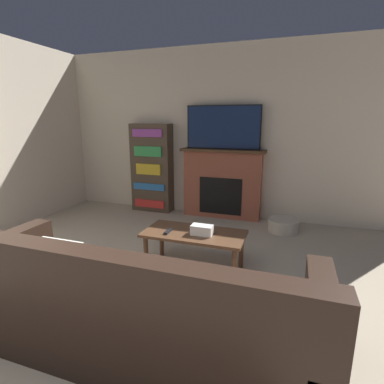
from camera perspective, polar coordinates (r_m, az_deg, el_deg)
name	(u,v)px	position (r m, az deg, el deg)	size (l,w,h in m)	color
wall_back	(214,134)	(4.97, 4.29, 11.01)	(6.20, 0.06, 2.70)	beige
fireplace	(222,183)	(4.89, 5.75, 1.64)	(1.35, 0.28, 1.12)	brown
tv	(223,127)	(4.77, 5.95, 12.14)	(1.17, 0.03, 0.67)	black
couch	(132,310)	(2.24, -11.28, -21.22)	(2.51, 0.85, 0.86)	black
coffee_table	(194,237)	(3.19, 0.41, -8.60)	(1.06, 0.51, 0.42)	brown
tissue_box	(202,230)	(3.10, 1.89, -7.23)	(0.22, 0.12, 0.10)	white
remote_control	(168,231)	(3.18, -4.58, -7.48)	(0.04, 0.15, 0.02)	black
bookshelf	(152,168)	(5.25, -7.64, 4.54)	(0.70, 0.29, 1.51)	#4C3D2D
storage_basket	(283,225)	(4.53, 17.00, -6.08)	(0.43, 0.43, 0.18)	#BCB29E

